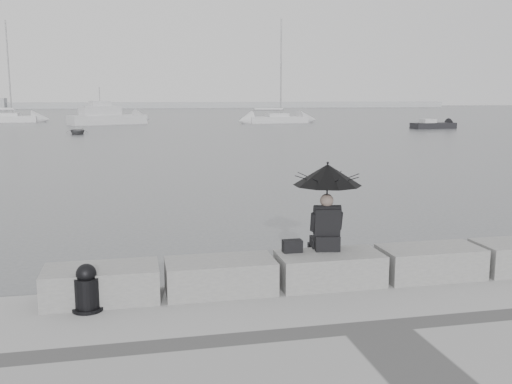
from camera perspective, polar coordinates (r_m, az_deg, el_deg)
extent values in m
plane|color=#4B4D50|center=(9.57, 6.34, -11.17)|extent=(360.00, 360.00, 0.00)
cube|color=slate|center=(8.46, -15.19, -8.89)|extent=(1.60, 0.80, 0.50)
cube|color=slate|center=(8.53, -3.59, -8.42)|extent=(1.60, 0.80, 0.50)
cube|color=slate|center=(8.93, 7.36, -7.65)|extent=(1.60, 0.80, 0.50)
cube|color=slate|center=(9.61, 17.02, -6.74)|extent=(1.60, 0.80, 0.50)
sphere|color=#726056|center=(8.92, 7.08, -0.85)|extent=(0.21, 0.21, 0.21)
cylinder|color=black|center=(8.89, 7.11, -0.42)|extent=(0.02, 0.02, 1.00)
cone|color=black|center=(8.84, 7.16, 1.73)|extent=(1.07, 1.07, 0.33)
sphere|color=black|center=(8.82, 7.18, 2.91)|extent=(0.04, 0.04, 0.04)
cube|color=black|center=(8.85, 3.65, -5.42)|extent=(0.30, 0.17, 0.19)
cylinder|color=black|center=(8.22, -16.45, -11.14)|extent=(0.42, 0.42, 0.06)
cylinder|color=black|center=(8.15, -16.52, -9.78)|extent=(0.34, 0.34, 0.47)
sphere|color=black|center=(8.06, -16.62, -7.84)|extent=(0.27, 0.27, 0.27)
cube|color=#989B9D|center=(163.52, -11.29, 8.51)|extent=(180.00, 6.00, 1.60)
cube|color=silver|center=(80.87, -23.50, 6.66)|extent=(7.10, 2.41, 0.90)
cube|color=silver|center=(80.85, -23.53, 7.08)|extent=(2.49, 1.60, 0.50)
cylinder|color=gray|center=(80.89, -23.81, 11.22)|extent=(0.16, 0.16, 12.00)
cylinder|color=gray|center=(80.84, -23.56, 7.54)|extent=(3.99, 0.11, 0.10)
cube|color=silver|center=(72.46, 2.13, 7.19)|extent=(7.80, 3.33, 0.90)
cube|color=silver|center=(72.44, 2.14, 7.67)|extent=(2.82, 1.92, 0.50)
cylinder|color=gray|center=(72.48, 2.17, 12.29)|extent=(0.16, 0.16, 12.00)
cylinder|color=gray|center=(72.42, 2.14, 8.18)|extent=(4.23, 0.64, 0.10)
cube|color=silver|center=(71.12, -14.59, 6.97)|extent=(9.37, 6.23, 1.20)
cube|color=silver|center=(71.08, -14.63, 7.85)|extent=(5.01, 3.85, 1.20)
cube|color=silver|center=(71.06, -14.66, 8.58)|extent=(2.71, 2.38, 0.60)
cylinder|color=gray|center=(71.06, -14.70, 9.46)|extent=(0.08, 0.08, 1.60)
cube|color=black|center=(62.90, 17.30, 6.31)|extent=(4.89, 2.12, 0.70)
cube|color=silver|center=(62.88, 17.32, 6.77)|extent=(1.55, 1.35, 0.50)
imported|color=slate|center=(53.70, -17.43, 5.81)|extent=(3.03, 1.57, 0.49)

